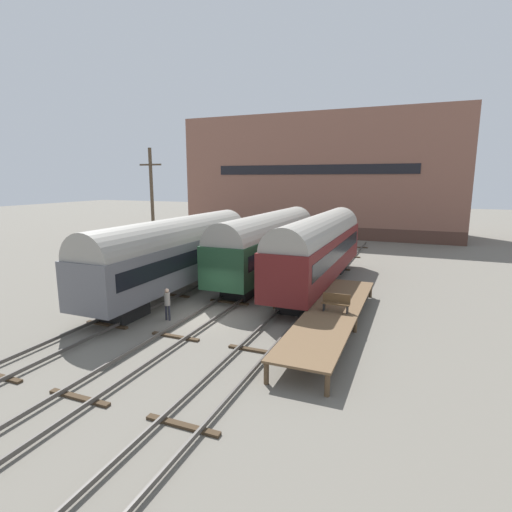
# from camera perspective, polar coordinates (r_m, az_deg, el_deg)

# --- Properties ---
(ground_plane) EXTENTS (200.00, 200.00, 0.00)m
(ground_plane) POSITION_cam_1_polar(r_m,az_deg,el_deg) (22.63, -7.21, -8.79)
(ground_plane) COLOR #6B665B
(track_left) EXTENTS (2.60, 60.00, 0.26)m
(track_left) POSITION_cam_1_polar(r_m,az_deg,el_deg) (24.86, -15.82, -6.97)
(track_left) COLOR #4C4742
(track_left) RESTS_ON ground
(track_middle) EXTENTS (2.60, 60.00, 0.26)m
(track_middle) POSITION_cam_1_polar(r_m,az_deg,el_deg) (22.59, -7.22, -8.45)
(track_middle) COLOR #4C4742
(track_middle) RESTS_ON ground
(track_right) EXTENTS (2.60, 60.00, 0.26)m
(track_right) POSITION_cam_1_polar(r_m,az_deg,el_deg) (20.94, 3.10, -9.96)
(track_right) COLOR #4C4742
(track_right) RESTS_ON ground
(train_car_grey) EXTENTS (3.14, 16.26, 5.10)m
(train_car_grey) POSITION_cam_1_polar(r_m,az_deg,el_deg) (27.04, -11.43, 0.63)
(train_car_grey) COLOR black
(train_car_grey) RESTS_ON ground
(train_car_maroon) EXTENTS (2.97, 16.83, 5.18)m
(train_car_maroon) POSITION_cam_1_polar(r_m,az_deg,el_deg) (28.46, 9.02, 1.37)
(train_car_maroon) COLOR black
(train_car_maroon) RESTS_ON ground
(train_car_green) EXTENTS (3.08, 15.92, 5.10)m
(train_car_green) POSITION_cam_1_polar(r_m,az_deg,el_deg) (30.59, 1.69, 2.03)
(train_car_green) COLOR black
(train_car_green) RESTS_ON ground
(station_platform) EXTENTS (2.61, 13.39, 0.97)m
(station_platform) POSITION_cam_1_polar(r_m,az_deg,el_deg) (21.00, 10.90, -7.92)
(station_platform) COLOR brown
(station_platform) RESTS_ON ground
(bench) EXTENTS (1.40, 0.40, 0.91)m
(bench) POSITION_cam_1_polar(r_m,az_deg,el_deg) (20.81, 11.37, -6.47)
(bench) COLOR brown
(bench) RESTS_ON station_platform
(person_worker) EXTENTS (0.32, 0.32, 1.79)m
(person_worker) POSITION_cam_1_polar(r_m,az_deg,el_deg) (22.33, -12.57, -6.31)
(person_worker) COLOR #282833
(person_worker) RESTS_ON ground
(utility_pole) EXTENTS (1.80, 0.24, 9.80)m
(utility_pole) POSITION_cam_1_polar(r_m,az_deg,el_deg) (30.33, -14.53, 5.77)
(utility_pole) COLOR #473828
(utility_pole) RESTS_ON ground
(warehouse_building) EXTENTS (37.15, 11.76, 16.04)m
(warehouse_building) POSITION_cam_1_polar(r_m,az_deg,el_deg) (58.45, 9.37, 11.18)
(warehouse_building) COLOR #4F342A
(warehouse_building) RESTS_ON ground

